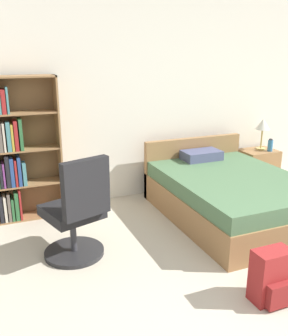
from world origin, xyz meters
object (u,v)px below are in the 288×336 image
(office_chair, at_px, (77,215))
(water_bottle, at_px, (270,145))
(bookshelf, at_px, (16,152))
(nightstand, at_px, (257,167))
(table_lamp, at_px, (263,126))
(backpack_red, at_px, (272,278))
(bed, at_px, (229,194))

(office_chair, bearing_deg, water_bottle, 18.03)
(bookshelf, relative_size, water_bottle, 9.02)
(nightstand, distance_m, table_lamp, 0.61)
(office_chair, height_order, water_bottle, office_chair)
(nightstand, height_order, water_bottle, water_bottle)
(nightstand, height_order, backpack_red, nightstand)
(nightstand, bearing_deg, backpack_red, -126.38)
(bookshelf, height_order, nightstand, bookshelf)
(bookshelf, relative_size, table_lamp, 3.62)
(bookshelf, relative_size, bed, 0.84)
(backpack_red, bearing_deg, bookshelf, 125.11)
(office_chair, relative_size, water_bottle, 5.61)
(bookshelf, bearing_deg, nightstand, -0.93)
(office_chair, distance_m, backpack_red, 1.75)
(bed, distance_m, table_lamp, 1.52)
(bookshelf, xyz_separation_m, water_bottle, (3.45, -0.15, -0.22))
(bookshelf, bearing_deg, bed, -20.90)
(bookshelf, distance_m, table_lamp, 3.40)
(bookshelf, xyz_separation_m, table_lamp, (3.40, -0.02, 0.05))
(office_chair, bearing_deg, table_lamp, 20.62)
(office_chair, xyz_separation_m, backpack_red, (1.24, -1.21, -0.24))
(table_lamp, height_order, water_bottle, table_lamp)
(bed, xyz_separation_m, water_bottle, (1.17, 0.72, 0.32))
(nightstand, bearing_deg, bookshelf, 179.07)
(office_chair, distance_m, water_bottle, 3.21)
(water_bottle, distance_m, backpack_red, 2.87)
(bed, bearing_deg, water_bottle, 31.41)
(office_chair, bearing_deg, backpack_red, -44.08)
(table_lamp, distance_m, water_bottle, 0.30)
(backpack_red, bearing_deg, water_bottle, 50.65)
(water_bottle, bearing_deg, bed, -148.59)
(table_lamp, bearing_deg, bed, -142.76)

